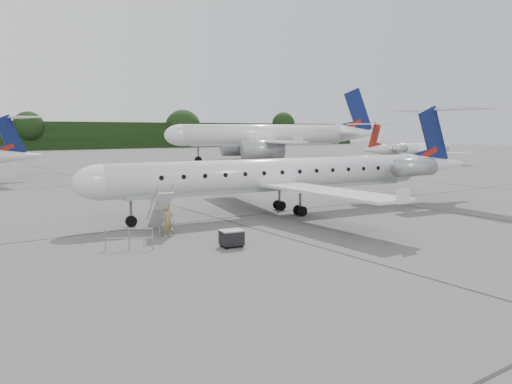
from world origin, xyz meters
TOP-DOWN VIEW (x-y plane):
  - ground at (0.00, 0.00)m, footprint 320.00×320.00m
  - main_regional_jet at (-0.08, 6.54)m, footprint 31.34×24.26m
  - airstair at (-9.01, 5.31)m, footprint 1.14×2.52m
  - passenger at (-9.18, 3.95)m, footprint 0.68×0.49m
  - safety_railing at (-11.88, 2.42)m, footprint 1.95×1.16m
  - baggage_cart at (-7.62, 0.12)m, footprint 1.15×0.98m
  - bg_narrowbody at (31.11, 51.79)m, footprint 42.84×36.20m
  - bg_regional_right at (52.02, 35.19)m, footprint 27.80×21.63m

SIDE VIEW (x-z plane):
  - ground at x=0.00m, z-range 0.00..0.00m
  - baggage_cart at x=-7.62m, z-range 0.00..0.89m
  - safety_railing at x=-11.88m, z-range 0.00..1.00m
  - passenger at x=-9.18m, z-range 0.00..1.72m
  - airstair at x=-9.01m, z-range 0.00..2.33m
  - bg_regional_right at x=52.02m, z-range 0.00..6.72m
  - main_regional_jet at x=-0.08m, z-range 0.00..7.44m
  - bg_narrowbody at x=31.11m, z-range 0.00..13.13m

